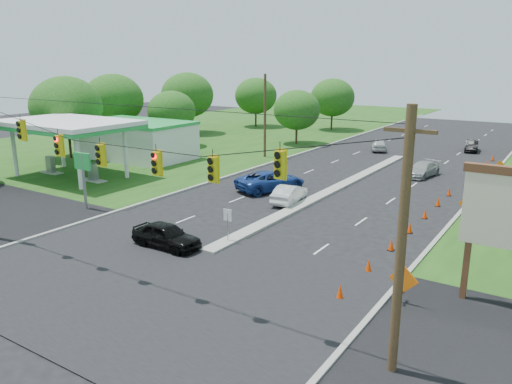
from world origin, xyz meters
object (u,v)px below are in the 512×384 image
Objects in this scene: pylon_sign at (509,217)px; blue_pickup at (271,181)px; white_sedan at (289,194)px; black_sedan at (166,236)px; gas_station at (126,137)px.

pylon_sign reaches higher than blue_pickup.
blue_pickup is at bearing -46.15° from white_sedan.
black_sedan is at bearing 75.84° from white_sedan.
gas_station is at bearing -20.35° from white_sedan.
pylon_sign is 1.44× the size of black_sedan.
black_sedan is at bearing -170.90° from pylon_sign.
pylon_sign is 17.31m from black_sedan.
black_sedan is at bearing -38.33° from gas_station.
black_sedan is (21.17, -16.74, -1.85)m from gas_station.
black_sedan is 1.02× the size of white_sedan.
pylon_sign is 1.47× the size of white_sedan.
black_sedan is 14.49m from blue_pickup.
pylon_sign is at bearing 140.98° from white_sedan.
pylon_sign reaches higher than white_sedan.
blue_pickup is at bearing 7.69° from black_sedan.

